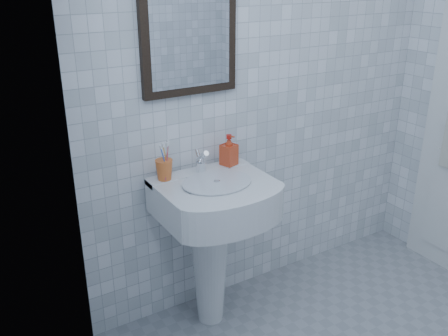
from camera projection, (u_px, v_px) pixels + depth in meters
wall_back at (269, 80)px, 2.71m from camera, size 2.20×0.02×2.50m
wall_left at (194, 219)px, 1.23m from camera, size 0.02×2.40×2.50m
washbasin at (212, 228)px, 2.56m from camera, size 0.56×0.41×0.86m
faucet at (201, 162)px, 2.52m from camera, size 0.05×0.12×0.13m
toothbrush_cup at (164, 170)px, 2.43m from camera, size 0.09×0.09×0.10m
soap_dispenser at (229, 150)px, 2.60m from camera, size 0.09×0.09×0.16m
wall_mirror at (189, 30)px, 2.35m from camera, size 0.50×0.04×0.62m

